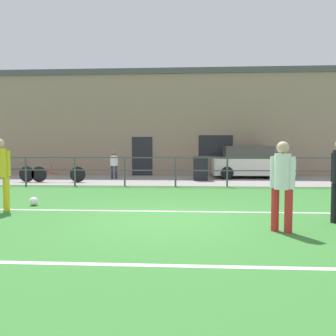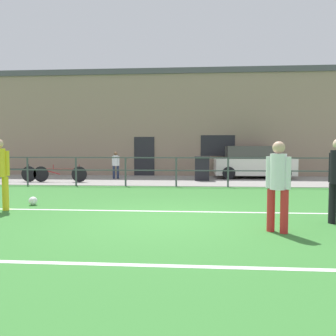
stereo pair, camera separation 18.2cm
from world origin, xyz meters
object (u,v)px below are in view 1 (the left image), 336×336
Objects in this scene: player_striker at (282,181)px; soccer_ball_match at (34,201)px; bicycle_parked_0 at (8,174)px; player_winger at (0,170)px; parked_car_red at (250,163)px; bicycle_parked_1 at (58,174)px; spectator_child at (114,163)px; trash_bin_0 at (200,168)px.

soccer_ball_match is (-5.73, 2.44, -0.81)m from player_striker.
soccer_ball_match is 0.09× the size of bicycle_parked_0.
parked_car_red is (7.56, 9.27, -0.22)m from player_winger.
parked_car_red is at bearing 17.19° from bicycle_parked_1.
bicycle_parked_1 is (-2.08, -1.72, -0.39)m from spectator_child.
player_winger is at bearing -129.20° from parked_car_red.
trash_bin_0 is (-1.11, 9.39, -0.35)m from player_striker.
trash_bin_0 reaches higher than bicycle_parked_1.
soccer_ball_match is at bearing -130.24° from parked_car_red.
spectator_child is 6.73m from parked_car_red.
player_striker reaches higher than bicycle_parked_0.
trash_bin_0 is at bearing 165.24° from spectator_child.
bicycle_parked_1 is 6.33m from trash_bin_0.
bicycle_parked_1 is at bearing 105.47° from soccer_ball_match.
bicycle_parked_0 is at bearing 180.00° from bicycle_parked_1.
player_winger is (-6.14, 1.61, 0.06)m from player_striker.
player_striker is at bearing 110.18° from spectator_child.
player_winger is 1.27m from soccer_ball_match.
bicycle_parked_1 is at bearing -15.04° from player_striker.
bicycle_parked_1 is at bearing -168.98° from trash_bin_0.
player_striker is 11.20m from spectator_child.
player_winger is 11.97m from parked_car_red.
player_striker is at bearing -48.19° from bicycle_parked_1.
player_winger is at bearing -79.88° from bicycle_parked_1.
spectator_child reaches higher than trash_bin_0.
trash_bin_0 is at bearing -158.17° from player_winger.
bicycle_parked_1 is (2.26, 0.00, -0.00)m from bicycle_parked_0.
bicycle_parked_1 is (-1.17, 6.57, -0.61)m from player_winger.
trash_bin_0 is at bearing -149.41° from parked_car_red.
soccer_ball_match is at bearing -123.61° from trash_bin_0.
soccer_ball_match is 11.08m from parked_car_red.
trash_bin_0 is (-2.53, -1.49, -0.19)m from parked_car_red.
player_striker is 10.97m from parked_car_red.
player_striker is 0.68× the size of bicycle_parked_0.
soccer_ball_match is 5.96m from bicycle_parked_1.
player_striker is at bearing -40.51° from bicycle_parked_0.
player_striker is 9.46m from trash_bin_0.
player_winger reaches higher than bicycle_parked_1.
parked_car_red reaches higher than trash_bin_0.
spectator_child is (0.49, 7.46, 0.65)m from soccer_ball_match.
bicycle_parked_0 is 8.56m from trash_bin_0.
bicycle_parked_0 is (-3.43, 6.57, -0.61)m from player_winger.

